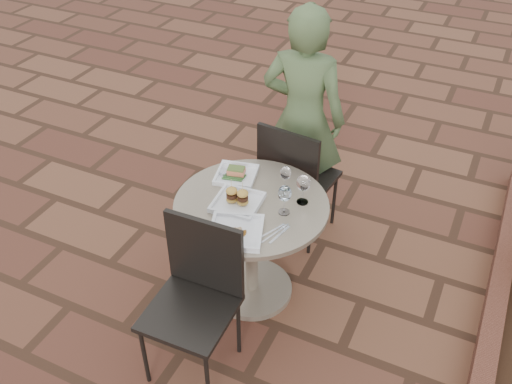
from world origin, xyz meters
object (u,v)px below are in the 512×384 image
at_px(chair_near, 197,288).
at_px(cafe_table, 252,235).
at_px(plate_salmon, 236,174).
at_px(plate_tuna, 236,232).
at_px(diner, 303,119).
at_px(plate_sliders, 237,200).
at_px(chair_far, 294,174).

bearing_deg(chair_near, cafe_table, 83.53).
bearing_deg(plate_salmon, plate_tuna, -63.13).
relative_size(cafe_table, chair_near, 0.97).
distance_m(cafe_table, chair_near, 0.57).
height_order(diner, plate_sliders, diner).
xyz_separation_m(plate_salmon, plate_tuna, (0.24, -0.47, -0.00)).
height_order(plate_sliders, plate_tuna, plate_sliders).
relative_size(chair_near, plate_tuna, 2.57).
bearing_deg(plate_tuna, plate_sliders, 115.18).
xyz_separation_m(chair_far, plate_tuna, (0.02, -0.89, 0.20)).
bearing_deg(diner, plate_sliders, 83.38).
relative_size(cafe_table, diner, 0.56).
xyz_separation_m(diner, plate_tuna, (0.08, -1.18, -0.06)).
bearing_deg(chair_far, plate_sliders, 88.46).
distance_m(cafe_table, diner, 0.96).
relative_size(chair_near, plate_sliders, 3.32).
height_order(cafe_table, diner, diner).
bearing_deg(plate_salmon, chair_near, -78.78).
relative_size(diner, plate_salmon, 5.60).
distance_m(cafe_table, plate_tuna, 0.39).
bearing_deg(diner, plate_salmon, 72.61).
xyz_separation_m(diner, plate_sliders, (-0.03, -0.95, -0.04)).
distance_m(plate_sliders, plate_tuna, 0.26).
xyz_separation_m(chair_far, plate_sliders, (-0.09, -0.66, 0.21)).
relative_size(diner, plate_tuna, 4.44).
height_order(cafe_table, plate_sliders, plate_sliders).
bearing_deg(plate_salmon, diner, 77.72).
distance_m(chair_near, diner, 1.49).
relative_size(chair_far, chair_near, 1.00).
bearing_deg(chair_far, chair_near, 92.90).
bearing_deg(chair_near, plate_tuna, 71.06).
xyz_separation_m(cafe_table, plate_sliders, (-0.07, -0.05, 0.28)).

